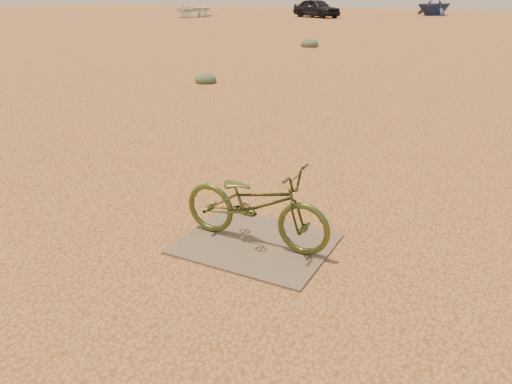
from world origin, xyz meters
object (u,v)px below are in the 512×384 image
at_px(plywood_board, 256,243).
at_px(car, 317,8).
at_px(bicycle, 255,204).
at_px(boat_far_left, 434,4).
at_px(boat_near_left, 192,10).

xyz_separation_m(plywood_board, car, (-13.91, 37.72, 0.73)).
relative_size(bicycle, boat_far_left, 0.40).
bearing_deg(boat_far_left, plywood_board, -46.04).
bearing_deg(bicycle, car, 20.22).
height_order(bicycle, boat_far_left, boat_far_left).
xyz_separation_m(boat_near_left, boat_far_left, (18.11, 11.68, 0.42)).
distance_m(bicycle, car, 40.18).
height_order(bicycle, boat_near_left, boat_near_left).
distance_m(plywood_board, car, 40.21).
relative_size(plywood_board, boat_far_left, 0.37).
xyz_separation_m(bicycle, boat_far_left, (-5.76, 45.67, 0.57)).
relative_size(plywood_board, car, 0.32).
bearing_deg(bicycle, plywood_board, -139.64).
bearing_deg(plywood_board, boat_far_left, 97.20).
bearing_deg(boat_near_left, car, 5.46).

